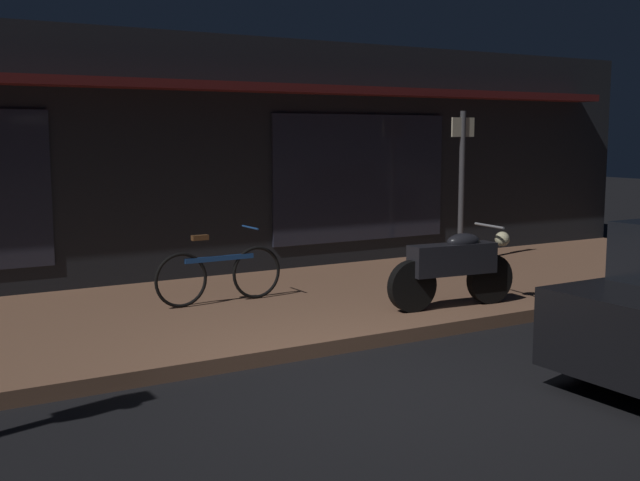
{
  "coord_description": "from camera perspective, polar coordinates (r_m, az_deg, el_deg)",
  "views": [
    {
      "loc": [
        -3.82,
        -5.52,
        2.19
      ],
      "look_at": [
        0.89,
        2.4,
        0.95
      ],
      "focal_mm": 44.41,
      "sensor_mm": 36.0,
      "label": 1
    }
  ],
  "objects": [
    {
      "name": "ground_plane",
      "position": [
        7.06,
        3.79,
        -10.42
      ],
      "size": [
        60.0,
        60.0,
        0.0
      ],
      "primitive_type": "plane",
      "color": "black"
    },
    {
      "name": "bicycle_parked",
      "position": [
        9.68,
        -7.25,
        -2.41
      ],
      "size": [
        1.66,
        0.42,
        0.91
      ],
      "color": "black",
      "rests_on": "sidewalk_slab"
    },
    {
      "name": "sidewalk_slab",
      "position": [
        9.57,
        -6.46,
        -5.15
      ],
      "size": [
        18.0,
        4.0,
        0.15
      ],
      "primitive_type": "cube",
      "color": "#8C6047",
      "rests_on": "ground_plane"
    },
    {
      "name": "sign_post",
      "position": [
        12.66,
        10.17,
        4.47
      ],
      "size": [
        0.44,
        0.09,
        2.4
      ],
      "color": "#47474C",
      "rests_on": "sidewalk_slab"
    },
    {
      "name": "storefront_building",
      "position": [
        12.51,
        -13.02,
        5.7
      ],
      "size": [
        18.0,
        3.3,
        3.6
      ],
      "color": "black",
      "rests_on": "ground_plane"
    },
    {
      "name": "motorcycle",
      "position": [
        9.48,
        9.67,
        -1.81
      ],
      "size": [
        1.7,
        0.55,
        0.97
      ],
      "color": "black",
      "rests_on": "sidewalk_slab"
    }
  ]
}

